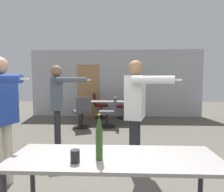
# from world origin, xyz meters

# --- Properties ---
(back_wall) EXTENTS (6.75, 0.12, 2.63)m
(back_wall) POSITION_xyz_m (-0.03, 6.44, 1.31)
(back_wall) COLOR #B2B5B7
(back_wall) RESTS_ON ground_plane
(conference_table_near) EXTENTS (1.88, 0.64, 0.74)m
(conference_table_near) POSITION_xyz_m (0.11, 0.25, 0.67)
(conference_table_near) COLOR gray
(conference_table_near) RESTS_ON ground_plane
(conference_table_far) EXTENTS (1.78, 0.69, 0.74)m
(conference_table_far) POSITION_xyz_m (-0.34, 5.19, 0.67)
(conference_table_far) COLOR gray
(conference_table_far) RESTS_ON ground_plane
(person_left_plaid) EXTENTS (0.74, 0.73, 1.74)m
(person_left_plaid) POSITION_xyz_m (-1.40, 1.05, 1.06)
(person_left_plaid) COLOR beige
(person_left_plaid) RESTS_ON ground_plane
(person_near_casual) EXTENTS (0.88, 0.59, 1.73)m
(person_near_casual) POSITION_xyz_m (-1.11, 2.49, 1.05)
(person_near_casual) COLOR #28282D
(person_near_casual) RESTS_ON ground_plane
(person_far_watching) EXTENTS (0.76, 0.80, 1.74)m
(person_far_watching) POSITION_xyz_m (0.41, 1.59, 1.04)
(person_far_watching) COLOR #28282D
(person_far_watching) RESTS_ON ground_plane
(office_chair_mid_tucked) EXTENTS (0.63, 0.58, 0.95)m
(office_chair_mid_tucked) POSITION_xyz_m (-0.63, 5.97, 0.45)
(office_chair_mid_tucked) COLOR black
(office_chair_mid_tucked) RESTS_ON ground_plane
(office_chair_near_pushed) EXTENTS (0.56, 0.52, 0.92)m
(office_chair_near_pushed) POSITION_xyz_m (-0.17, 4.55, 0.43)
(office_chair_near_pushed) COLOR black
(office_chair_near_pushed) RESTS_ON ground_plane
(office_chair_far_right) EXTENTS (0.68, 0.69, 0.91)m
(office_chair_far_right) POSITION_xyz_m (0.36, 5.93, 0.42)
(office_chair_far_right) COLOR black
(office_chair_far_right) RESTS_ON ground_plane
(office_chair_side_rolled) EXTENTS (0.63, 0.66, 0.95)m
(office_chair_side_rolled) POSITION_xyz_m (-0.98, 4.37, 0.45)
(office_chair_side_rolled) COLOR black
(office_chair_side_rolled) RESTS_ON ground_plane
(beer_bottle) EXTENTS (0.06, 0.06, 0.40)m
(beer_bottle) POSITION_xyz_m (-0.02, 0.17, 0.93)
(beer_bottle) COLOR #2D511E
(beer_bottle) RESTS_ON conference_table_near
(drink_cup) EXTENTS (0.08, 0.08, 0.11)m
(drink_cup) POSITION_xyz_m (-0.21, 0.11, 0.80)
(drink_cup) COLOR #232328
(drink_cup) RESTS_ON conference_table_near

